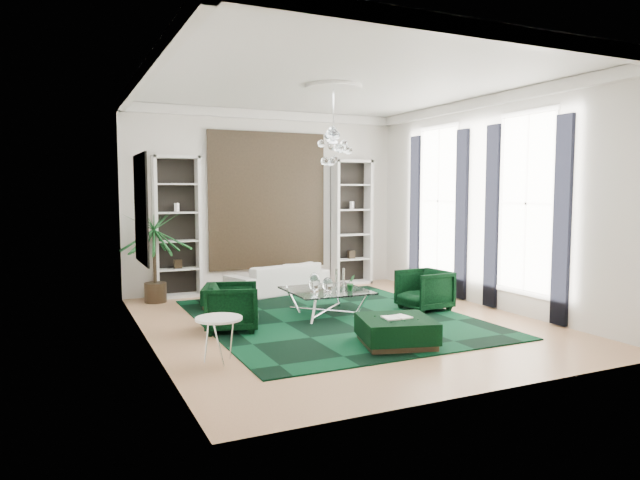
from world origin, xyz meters
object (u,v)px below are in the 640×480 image
side_table (219,341)px  palm (154,243)px  ottoman_front (396,332)px  armchair_left (232,307)px  armchair_right (424,290)px  sofa (278,278)px  coffee_table (326,303)px  ottoman_side (226,297)px

side_table → palm: (-0.10, 4.25, 0.85)m
ottoman_front → side_table: side_table is taller
armchair_left → armchair_right: armchair_right is taller
sofa → coffee_table: size_ratio=1.65×
armchair_left → ottoman_side: 1.85m
sofa → side_table: 4.77m
coffee_table → ottoman_front: size_ratio=1.35×
armchair_right → side_table: size_ratio=1.38×
sofa → armchair_right: armchair_right is taller
coffee_table → ottoman_side: 1.98m
coffee_table → palm: (-2.45, 2.40, 0.90)m
side_table → armchair_left: bearing=68.2°
sofa → palm: bearing=-18.0°
palm → sofa: bearing=-2.3°
armchair_right → ottoman_side: armchair_right is taller
armchair_left → sofa: bearing=-16.5°
side_table → sofa: bearing=60.5°
armchair_left → ottoman_front: size_ratio=0.83×
armchair_left → palm: size_ratio=0.35×
armchair_left → armchair_right: 3.50m
coffee_table → palm: bearing=135.6°
armchair_left → coffee_table: bearing=-61.7°
armchair_left → ottoman_side: size_ratio=0.97×
ottoman_front → palm: size_ratio=0.43×
ottoman_side → palm: size_ratio=0.36×
sofa → ottoman_front: size_ratio=2.22×
ottoman_front → sofa: bearing=90.7°
sofa → palm: (-2.45, 0.10, 0.81)m
coffee_table → armchair_left: bearing=-168.7°
ottoman_front → side_table: bearing=174.1°
ottoman_side → side_table: bearing=-106.9°
coffee_table → sofa: bearing=90.0°
side_table → palm: size_ratio=0.26×
armchair_left → ottoman_front: armchair_left is taller
armchair_left → coffee_table: size_ratio=0.61×
armchair_left → ottoman_front: bearing=-117.2°
ottoman_front → side_table: (-2.40, 0.25, 0.09)m
ottoman_side → armchair_right: bearing=-30.1°
sofa → armchair_right: bearing=107.7°
armchair_right → ottoman_side: (-3.10, 1.80, -0.18)m
armchair_right → side_table: bearing=-73.7°
ottoman_side → coffee_table: bearing=-47.0°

